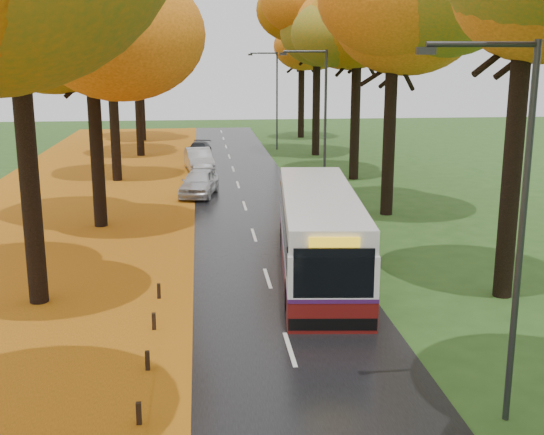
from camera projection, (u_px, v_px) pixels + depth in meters
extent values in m
cube|color=black|center=(252.00, 230.00, 30.81)|extent=(6.50, 90.00, 0.04)
cube|color=silver|center=(252.00, 229.00, 30.81)|extent=(0.12, 90.00, 0.01)
cube|color=#83490B|center=(48.00, 235.00, 29.88)|extent=(12.00, 90.00, 0.02)
cube|color=#C87014|center=(184.00, 231.00, 30.49)|extent=(0.90, 90.00, 0.01)
cylinder|color=black|center=(28.00, 161.00, 20.76)|extent=(0.60, 0.60, 9.15)
cylinder|color=black|center=(96.00, 140.00, 30.63)|extent=(0.60, 0.60, 8.00)
ellipsoid|color=orange|center=(89.00, 25.00, 29.47)|extent=(9.20, 9.20, 7.18)
cylinder|color=black|center=(114.00, 112.00, 42.11)|extent=(0.60, 0.60, 8.58)
ellipsoid|color=orange|center=(109.00, 22.00, 40.87)|extent=(8.00, 8.00, 6.24)
cylinder|color=black|center=(138.00, 97.00, 52.75)|extent=(0.60, 0.60, 9.15)
ellipsoid|color=orange|center=(135.00, 20.00, 51.42)|extent=(9.20, 9.20, 7.18)
cylinder|color=black|center=(141.00, 97.00, 62.49)|extent=(0.60, 0.60, 8.00)
ellipsoid|color=orange|center=(139.00, 41.00, 61.33)|extent=(8.00, 8.00, 6.24)
cylinder|color=black|center=(513.00, 157.00, 21.33)|extent=(0.60, 0.60, 9.22)
cylinder|color=black|center=(389.00, 132.00, 33.00)|extent=(0.60, 0.60, 8.19)
ellipsoid|color=#C3830E|center=(394.00, 22.00, 31.81)|extent=(9.20, 9.20, 7.18)
cylinder|color=black|center=(355.00, 110.00, 42.67)|extent=(0.60, 0.60, 8.70)
ellipsoid|color=#C3830E|center=(358.00, 20.00, 41.42)|extent=(8.20, 8.20, 6.40)
cylinder|color=black|center=(316.00, 96.00, 53.19)|extent=(0.60, 0.60, 9.22)
ellipsoid|color=#C3830E|center=(317.00, 20.00, 51.86)|extent=(9.20, 9.20, 7.18)
cylinder|color=black|center=(301.00, 94.00, 64.98)|extent=(0.60, 0.60, 8.19)
ellipsoid|color=#C3830E|center=(302.00, 39.00, 63.80)|extent=(8.20, 8.20, 6.40)
cube|color=black|center=(139.00, 414.00, 14.51)|extent=(0.11, 0.11, 0.52)
cube|color=black|center=(148.00, 361.00, 17.02)|extent=(0.11, 0.11, 0.52)
cube|color=black|center=(154.00, 322.00, 19.54)|extent=(0.11, 0.11, 0.52)
cube|color=black|center=(159.00, 291.00, 22.05)|extent=(0.11, 0.11, 0.52)
cylinder|color=#333538|center=(521.00, 242.00, 13.88)|extent=(0.14, 0.14, 8.00)
cylinder|color=#333538|center=(483.00, 44.00, 12.86)|extent=(2.20, 0.11, 0.11)
cube|color=#333538|center=(426.00, 51.00, 12.78)|extent=(0.35, 0.18, 0.14)
cylinder|color=#333538|center=(325.00, 129.00, 35.16)|extent=(0.14, 0.14, 8.00)
cylinder|color=#333538|center=(305.00, 51.00, 34.14)|extent=(2.20, 0.11, 0.11)
cube|color=#333538|center=(283.00, 54.00, 34.06)|extent=(0.35, 0.18, 0.14)
cylinder|color=#333538|center=(277.00, 101.00, 56.44)|extent=(0.14, 0.14, 8.00)
cylinder|color=#333538|center=(264.00, 53.00, 55.43)|extent=(2.20, 0.11, 0.11)
cube|color=#333538|center=(250.00, 55.00, 55.34)|extent=(0.35, 0.18, 0.14)
cube|color=#5C100E|center=(318.00, 260.00, 24.58)|extent=(3.66, 11.45, 0.92)
cube|color=white|center=(319.00, 230.00, 24.32)|extent=(3.66, 11.45, 1.33)
cube|color=white|center=(319.00, 202.00, 24.08)|extent=(3.59, 11.22, 0.72)
cube|color=#3E164F|center=(318.00, 247.00, 24.46)|extent=(3.68, 11.47, 0.12)
cube|color=black|center=(319.00, 219.00, 24.23)|extent=(3.60, 10.56, 0.87)
cube|color=black|center=(334.00, 273.00, 18.83)|extent=(2.25, 0.28, 1.43)
cube|color=yellow|center=(334.00, 242.00, 18.62)|extent=(1.41, 0.20, 0.29)
cube|color=black|center=(333.00, 324.00, 19.20)|extent=(2.51, 0.37, 0.36)
cylinder|color=black|center=(290.00, 295.00, 20.84)|extent=(0.39, 1.05, 1.02)
cylinder|color=black|center=(365.00, 295.00, 20.85)|extent=(0.39, 1.05, 1.02)
cylinder|color=black|center=(284.00, 235.00, 27.84)|extent=(0.39, 1.05, 1.02)
cylinder|color=black|center=(341.00, 235.00, 27.86)|extent=(0.39, 1.05, 1.02)
imported|color=silver|center=(199.00, 182.00, 38.12)|extent=(2.56, 4.61, 1.48)
imported|color=#A4A6AC|center=(199.00, 160.00, 46.36)|extent=(2.16, 4.80, 1.53)
imported|color=black|center=(199.00, 149.00, 52.95)|extent=(2.21, 4.08, 1.12)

